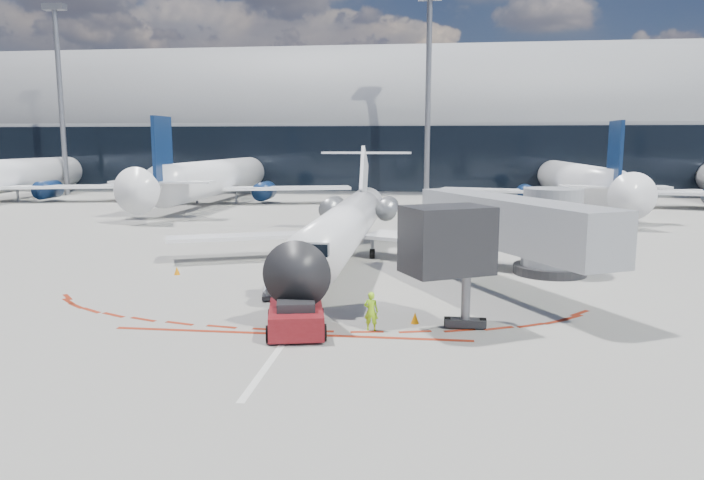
# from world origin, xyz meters

# --- Properties ---
(ground) EXTENTS (260.00, 260.00, 0.00)m
(ground) POSITION_xyz_m (0.00, 0.00, 0.00)
(ground) COLOR slate
(ground) RESTS_ON ground
(apron_centerline) EXTENTS (0.25, 40.00, 0.01)m
(apron_centerline) POSITION_xyz_m (0.00, 2.00, 0.01)
(apron_centerline) COLOR silver
(apron_centerline) RESTS_ON ground
(apron_stop_bar) EXTENTS (14.00, 0.25, 0.01)m
(apron_stop_bar) POSITION_xyz_m (0.00, -11.50, 0.01)
(apron_stop_bar) COLOR maroon
(apron_stop_bar) RESTS_ON ground
(terminal_building) EXTENTS (150.00, 24.15, 24.00)m
(terminal_building) POSITION_xyz_m (0.00, 64.97, 8.52)
(terminal_building) COLOR gray
(terminal_building) RESTS_ON ground
(jet_bridge) EXTENTS (10.03, 15.20, 4.90)m
(jet_bridge) POSITION_xyz_m (9.79, -3.01, 3.01)
(jet_bridge) COLOR #96999F
(jet_bridge) RESTS_ON ground
(light_mast_west) EXTENTS (0.70, 0.70, 25.00)m
(light_mast_west) POSITION_xyz_m (-45.00, 48.00, 12.50)
(light_mast_west) COLOR slate
(light_mast_west) RESTS_ON ground
(light_mast_centre) EXTENTS (0.70, 0.70, 25.00)m
(light_mast_centre) POSITION_xyz_m (5.00, 48.00, 12.50)
(light_mast_centre) COLOR slate
(light_mast_centre) RESTS_ON ground
(regional_jet) EXTENTS (22.82, 28.14, 7.05)m
(regional_jet) POSITION_xyz_m (0.27, 3.41, 2.35)
(regional_jet) COLOR white
(regional_jet) RESTS_ON ground
(pushback_tug) EXTENTS (2.80, 5.33, 1.36)m
(pushback_tug) POSITION_xyz_m (0.21, -11.30, 0.60)
(pushback_tug) COLOR #5F0D11
(pushback_tug) RESTS_ON ground
(ramp_worker) EXTENTS (0.60, 0.42, 1.56)m
(ramp_worker) POSITION_xyz_m (3.06, -10.61, 0.78)
(ramp_worker) COLOR #A8FF1A
(ramp_worker) RESTS_ON ground
(uld_container) EXTENTS (2.19, 1.98, 1.78)m
(uld_container) POSITION_xyz_m (-1.58, -5.94, 0.88)
(uld_container) COLOR black
(uld_container) RESTS_ON ground
(safety_cone_left) EXTENTS (0.33, 0.33, 0.46)m
(safety_cone_left) POSITION_xyz_m (-8.63, -1.51, 0.23)
(safety_cone_left) COLOR orange
(safety_cone_left) RESTS_ON ground
(safety_cone_right) EXTENTS (0.34, 0.34, 0.47)m
(safety_cone_right) POSITION_xyz_m (4.76, -9.45, 0.24)
(safety_cone_right) COLOR orange
(safety_cone_right) RESTS_ON ground
(bg_airliner_0) EXTENTS (37.53, 39.74, 12.14)m
(bg_airliner_0) POSITION_xyz_m (-47.47, 38.44, 6.07)
(bg_airliner_0) COLOR white
(bg_airliner_0) RESTS_ON ground
(bg_airliner_1) EXTENTS (37.63, 39.84, 12.17)m
(bg_airliner_1) POSITION_xyz_m (-20.02, 39.44, 6.09)
(bg_airliner_1) COLOR white
(bg_airliner_1) RESTS_ON ground
(bg_airliner_2) EXTENTS (35.58, 37.68, 11.51)m
(bg_airliner_2) POSITION_xyz_m (21.80, 39.94, 5.76)
(bg_airliner_2) COLOR white
(bg_airliner_2) RESTS_ON ground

